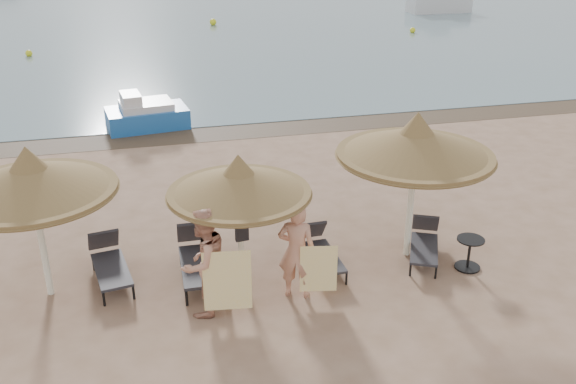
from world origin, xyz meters
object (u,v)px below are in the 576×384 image
palapa_right (416,143)px  lounger_near_right (320,249)px  lounger_far_left (109,261)px  lounger_near_left (197,256)px  palapa_left (31,179)px  palapa_center (239,182)px  pedal_boat (146,114)px  lounger_far_right (425,241)px  person_right (297,243)px  person_left (203,255)px  side_table (469,254)px

palapa_right → lounger_near_right: palapa_right is taller
lounger_far_left → lounger_near_left: size_ratio=0.93×
palapa_left → palapa_center: palapa_left is taller
lounger_near_left → pedal_boat: size_ratio=0.74×
lounger_near_left → lounger_far_right: 4.66m
palapa_center → lounger_far_right: bearing=2.2°
palapa_center → pedal_boat: bearing=98.4°
palapa_left → pedal_boat: (2.11, 9.46, -1.91)m
pedal_boat → person_right: bearing=-85.2°
lounger_far_left → lounger_far_right: 6.35m
lounger_near_left → lounger_near_right: (2.45, -0.19, -0.07)m
person_left → pedal_boat: person_left is taller
lounger_near_right → palapa_center: bearing=-170.9°
palapa_center → lounger_far_left: (-2.48, 0.79, -1.75)m
palapa_left → lounger_far_right: 7.69m
person_left → person_right: person_left is taller
palapa_center → lounger_far_right: size_ratio=1.57×
lounger_far_right → person_right: person_right is taller
side_table → palapa_right: bearing=140.7°
lounger_near_left → side_table: bearing=-10.3°
lounger_near_right → person_right: bearing=-128.8°
side_table → person_left: bearing=-176.9°
lounger_near_right → person_right: size_ratio=0.76×
palapa_left → lounger_near_right: palapa_left is taller
palapa_left → lounger_far_right: palapa_left is taller
palapa_left → lounger_far_left: bearing=17.6°
palapa_right → lounger_near_left: palapa_right is taller
lounger_far_right → person_right: size_ratio=0.77×
lounger_far_left → lounger_near_left: (1.68, -0.27, 0.04)m
palapa_center → lounger_near_right: bearing=11.2°
palapa_right → palapa_left: bearing=178.6°
palapa_left → lounger_far_left: (1.09, 0.35, -1.99)m
lounger_near_right → lounger_far_right: 2.20m
lounger_far_right → person_left: bearing=-143.1°
palapa_center → lounger_near_left: (-0.80, 0.52, -1.71)m
lounger_far_left → lounger_far_right: lounger_far_left is taller
lounger_near_left → lounger_near_right: lounger_near_left is taller
lounger_far_left → person_left: bearing=-53.3°
palapa_left → palapa_center: (3.57, -0.44, -0.24)m
lounger_far_right → lounger_near_right: bearing=-159.5°
person_right → person_left: bearing=25.7°
lounger_far_right → palapa_left: bearing=-157.1°
palapa_center → lounger_far_left: palapa_center is taller
palapa_center → side_table: palapa_center is taller
person_left → person_right: (1.70, 0.15, -0.08)m
person_left → lounger_near_left: bearing=-128.4°
palapa_right → lounger_far_right: palapa_right is taller
lounger_near_left → side_table: 5.39m
palapa_center → side_table: size_ratio=4.04×
lounger_far_right → side_table: (0.65, -0.68, -0.02)m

